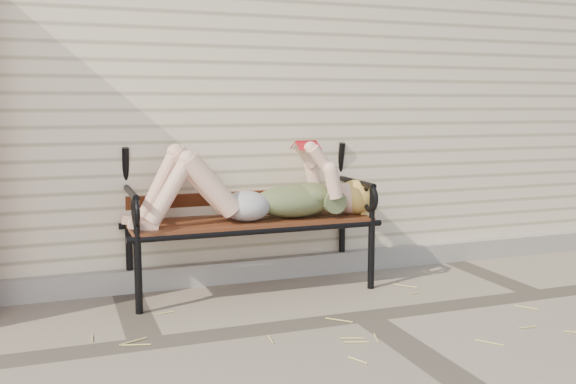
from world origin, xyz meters
name	(u,v)px	position (x,y,z in m)	size (l,w,h in m)	color
ground	(365,316)	(0.00, 0.00, 0.00)	(80.00, 80.00, 0.00)	gray
house_wall	(229,76)	(0.00, 3.00, 1.50)	(8.00, 4.00, 3.00)	beige
foundation_strip	(304,265)	(0.00, 0.97, 0.07)	(8.00, 0.10, 0.15)	#9E978F
garden_bench	(246,194)	(-0.46, 0.84, 0.63)	(1.73, 0.69, 1.12)	black
reading_woman	(254,191)	(-0.45, 0.71, 0.67)	(1.63, 0.37, 0.51)	#0A2F48
straw_scatter	(256,367)	(-0.81, -0.49, 0.01)	(2.43, 1.57, 0.01)	#D4BE67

